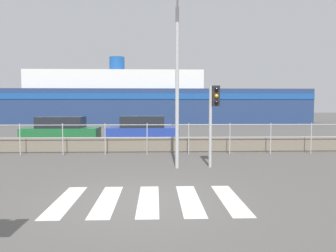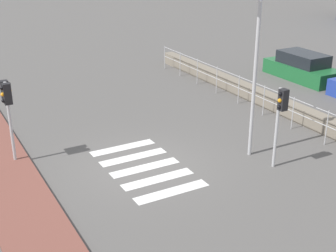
# 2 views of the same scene
# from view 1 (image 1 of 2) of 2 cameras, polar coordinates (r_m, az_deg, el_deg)

# --- Properties ---
(ground_plane) EXTENTS (160.00, 160.00, 0.00)m
(ground_plane) POSITION_cam_1_polar(r_m,az_deg,el_deg) (7.35, -5.04, -12.79)
(ground_plane) COLOR #565451
(crosswalk) EXTENTS (4.05, 2.40, 0.01)m
(crosswalk) POSITION_cam_1_polar(r_m,az_deg,el_deg) (7.34, -3.41, -12.77)
(crosswalk) COLOR silver
(crosswalk) RESTS_ON ground_plane
(seawall) EXTENTS (23.22, 0.55, 0.63)m
(seawall) POSITION_cam_1_polar(r_m,az_deg,el_deg) (14.59, -3.56, -3.27)
(seawall) COLOR slate
(seawall) RESTS_ON ground_plane
(harbor_fence) EXTENTS (20.93, 0.04, 1.32)m
(harbor_fence) POSITION_cam_1_polar(r_m,az_deg,el_deg) (13.66, -3.66, -1.47)
(harbor_fence) COLOR #B2B2B5
(harbor_fence) RESTS_ON ground_plane
(traffic_light_far) EXTENTS (0.34, 0.32, 2.72)m
(traffic_light_far) POSITION_cam_1_polar(r_m,az_deg,el_deg) (10.95, 7.98, 3.21)
(traffic_light_far) COLOR #B2B2B5
(traffic_light_far) RESTS_ON ground_plane
(streetlamp) EXTENTS (0.32, 1.18, 6.18)m
(streetlamp) POSITION_cam_1_polar(r_m,az_deg,el_deg) (10.63, 1.69, 13.11)
(streetlamp) COLOR #B2B2B5
(streetlamp) RESTS_ON ground_plane
(ferry_boat) EXTENTS (35.61, 8.58, 7.79)m
(ferry_boat) POSITION_cam_1_polar(r_m,az_deg,el_deg) (39.75, -3.90, 4.35)
(ferry_boat) COLOR navy
(ferry_boat) RESTS_ON ground_plane
(parked_car_green) EXTENTS (4.27, 1.76, 1.41)m
(parked_car_green) POSITION_cam_1_polar(r_m,az_deg,el_deg) (19.82, -18.08, -0.78)
(parked_car_green) COLOR #1E6633
(parked_car_green) RESTS_ON ground_plane
(parked_car_blue) EXTENTS (4.14, 1.85, 1.44)m
(parked_car_blue) POSITION_cam_1_polar(r_m,az_deg,el_deg) (19.07, -4.45, -0.74)
(parked_car_blue) COLOR #233D9E
(parked_car_blue) RESTS_ON ground_plane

